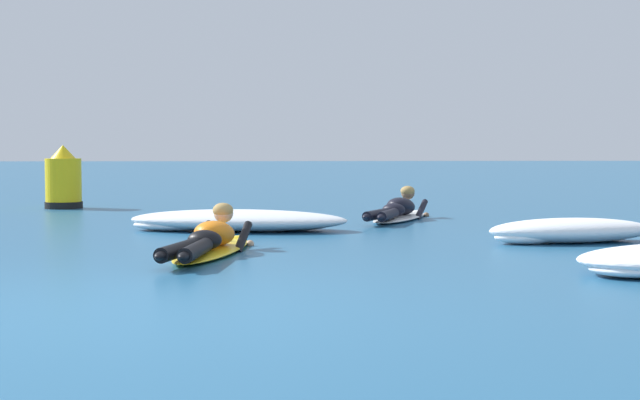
# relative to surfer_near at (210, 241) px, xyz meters

# --- Properties ---
(ground_plane) EXTENTS (120.00, 120.00, 0.00)m
(ground_plane) POSITION_rel_surfer_near_xyz_m (-0.48, 6.98, -0.14)
(ground_plane) COLOR #235B84
(surfer_near) EXTENTS (0.97, 2.68, 0.54)m
(surfer_near) POSITION_rel_surfer_near_xyz_m (0.00, 0.00, 0.00)
(surfer_near) COLOR yellow
(surfer_near) RESTS_ON ground
(surfer_far) EXTENTS (1.43, 2.49, 0.53)m
(surfer_far) POSITION_rel_surfer_near_xyz_m (2.56, 4.13, 0.00)
(surfer_far) COLOR white
(surfer_far) RESTS_ON ground
(whitewater_mid_right) EXTENTS (3.02, 1.64, 0.27)m
(whitewater_mid_right) POSITION_rel_surfer_near_xyz_m (0.22, 2.63, -0.01)
(whitewater_mid_right) COLOR white
(whitewater_mid_right) RESTS_ON ground
(whitewater_back) EXTENTS (2.01, 0.93, 0.28)m
(whitewater_back) POSITION_rel_surfer_near_xyz_m (4.03, 0.90, -0.01)
(whitewater_back) COLOR white
(whitewater_back) RESTS_ON ground
(channel_marker_buoy) EXTENTS (0.66, 0.66, 1.13)m
(channel_marker_buoy) POSITION_rel_surfer_near_xyz_m (-2.99, 7.16, 0.32)
(channel_marker_buoy) COLOR yellow
(channel_marker_buoy) RESTS_ON ground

